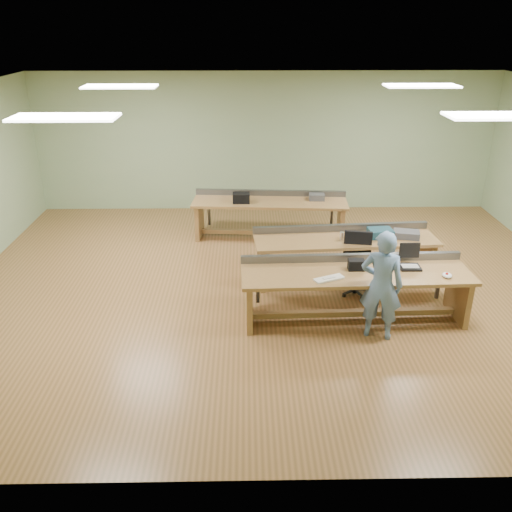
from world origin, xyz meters
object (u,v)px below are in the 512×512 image
Objects in this scene: workbench_front at (355,283)px; parts_bin_grey at (406,234)px; task_chair at (356,271)px; drinks_can at (342,236)px; workbench_mid at (344,248)px; person at (381,285)px; laptop_base at (410,267)px; workbench_back at (270,210)px; camera_bag at (356,265)px; mug at (352,235)px; parts_bin_teal at (380,233)px.

workbench_front is 8.00× the size of parts_bin_grey.
task_chair is 0.62m from drinks_can.
task_chair is at bearing -61.52° from drinks_can.
workbench_mid is 1.94× the size of person.
laptop_base is 0.72× the size of parts_bin_grey.
drinks_can is at bearing -58.39° from workbench_back.
camera_bag is (-0.24, 0.54, 0.05)m from person.
workbench_back is 13.54× the size of camera_bag.
laptop_base is 1.34m from mug.
person is 5.30× the size of laptop_base.
workbench_mid is at bearing 179.18° from parts_bin_grey.
parts_bin_teal is at bearing -44.59° from workbench_back.
mug is at bearing 117.42° from laptop_base.
person reaches higher than task_chair.
mug is 0.21m from drinks_can.
task_chair is (0.18, 0.77, -0.47)m from camera_bag.
workbench_back is at bearing -52.63° from person.
workbench_back is at bearing 122.64° from mug.
camera_bag reaches higher than laptop_base.
workbench_mid reaches higher than laptop_base.
camera_bag is at bearing -177.16° from laptop_base.
mug is (-0.01, 0.45, 0.44)m from task_chair.
workbench_back is 3.66m from laptop_base.
task_chair reaches higher than workbench_back.
workbench_back is at bearing 109.14° from camera_bag.
drinks_can is (-0.01, 1.18, 0.25)m from workbench_front.
parts_bin_grey reaches higher than mug.
task_chair is (0.12, -0.44, -0.21)m from workbench_mid.
camera_bag is (1.08, -3.18, 0.27)m from workbench_back.
workbench_back is 10.43× the size of laptop_base.
camera_bag is 0.23× the size of task_chair.
laptop_base is 2.33× the size of drinks_can.
laptop_base is 0.77× the size of parts_bin_teal.
workbench_front and workbench_mid have the same top height.
workbench_mid is 1.02m from parts_bin_grey.
workbench_back is at bearing 137.01° from parts_bin_grey.
workbench_front is 11.14× the size of laptop_base.
mug is at bearing 0.16° from workbench_mid.
mug is (0.17, 1.22, -0.03)m from camera_bag.
task_chair is at bearing -78.40° from workbench_mid.
parts_bin_grey is 0.87m from mug.
parts_bin_grey is at bearing -5.11° from parts_bin_teal.
workbench_front is 3.37× the size of task_chair.
workbench_front is 8.55× the size of parts_bin_teal.
person is (0.18, -1.75, 0.21)m from workbench_mid.
drinks_can is at bearing -63.57° from person.
drinks_can is at bearing -176.50° from parts_bin_grey.
task_chair is at bearing 129.28° from laptop_base.
workbench_mid is 3.11× the size of task_chair.
camera_bag is 0.59× the size of parts_bin_teal.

